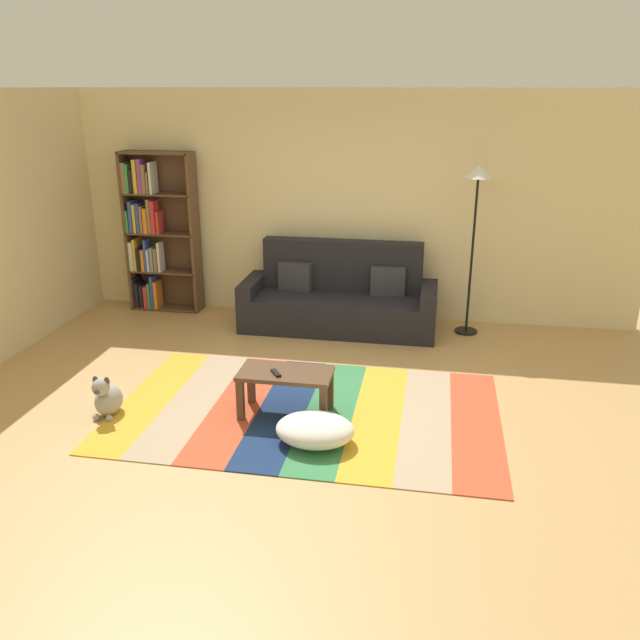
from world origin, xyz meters
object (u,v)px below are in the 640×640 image
coffee_table (286,380)px  dog (107,398)px  couch (339,300)px  bookshelf (154,234)px  tv_remote (276,373)px  pouf (315,430)px  standing_lamp (477,194)px

coffee_table → dog: size_ratio=2.01×
couch → bookshelf: bookshelf is taller
bookshelf → tv_remote: size_ratio=13.19×
bookshelf → tv_remote: (2.20, -2.61, -0.55)m
tv_remote → bookshelf: bearing=95.5°
coffee_table → tv_remote: (-0.07, -0.07, 0.09)m
couch → coffee_table: size_ratio=2.83×
bookshelf → pouf: bearing=-48.9°
dog → tv_remote: bearing=8.4°
bookshelf → coffee_table: (2.27, -2.55, -0.64)m
pouf → dog: (-1.87, 0.16, 0.03)m
tv_remote → coffee_table: bearing=9.3°
bookshelf → pouf: size_ratio=3.11×
pouf → tv_remote: bearing=137.5°
coffee_table → dog: bearing=-169.6°
pouf → tv_remote: 0.63m
coffee_table → standing_lamp: bearing=55.6°
bookshelf → standing_lamp: 3.94m
couch → coffee_table: (-0.12, -2.27, -0.00)m
bookshelf → dog: bearing=-75.3°
couch → coffee_table: 2.27m
bookshelf → pouf: bookshelf is taller
coffee_table → tv_remote: bearing=-136.1°
coffee_table → standing_lamp: 3.12m
tv_remote → standing_lamp: bearing=20.6°
couch → pouf: size_ratio=3.56×
bookshelf → standing_lamp: bookshelf is taller
dog → standing_lamp: 4.35m
couch → dog: 3.04m
standing_lamp → tv_remote: standing_lamp is taller
couch → standing_lamp: standing_lamp is taller
couch → coffee_table: couch is taller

